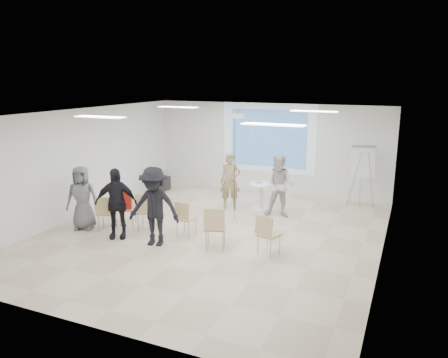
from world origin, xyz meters
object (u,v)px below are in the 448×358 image
at_px(pedestal_table, 260,195).
at_px(flipchart_easel, 363,162).
at_px(chair_left_inner, 146,209).
at_px(av_cart, 162,181).
at_px(chair_center, 184,216).
at_px(chair_right_far, 267,232).
at_px(audience_mid, 154,201).
at_px(player_left, 230,177).
at_px(chair_left_mid, 127,207).
at_px(audience_outer, 82,194).
at_px(chair_far_left, 106,211).
at_px(chair_right_inner, 215,225).
at_px(audience_left, 116,198).
at_px(laptop, 147,210).
at_px(player_right, 280,182).

height_order(pedestal_table, flipchart_easel, flipchart_easel).
distance_m(chair_left_inner, av_cart, 4.14).
bearing_deg(chair_center, chair_left_inner, -175.23).
height_order(chair_right_far, audience_mid, audience_mid).
height_order(chair_center, av_cart, chair_center).
relative_size(player_left, flipchart_easel, 1.00).
xyz_separation_m(chair_left_inner, chair_center, (1.11, 0.01, -0.04)).
distance_m(chair_left_mid, flipchart_easel, 6.90).
bearing_deg(audience_outer, chair_far_left, -17.08).
distance_m(chair_far_left, audience_outer, 0.78).
xyz_separation_m(chair_center, flipchart_easel, (3.65, 4.27, 0.86)).
relative_size(chair_center, chair_right_far, 0.97).
distance_m(chair_right_inner, audience_left, 2.56).
height_order(chair_right_inner, flipchart_easel, flipchart_easel).
bearing_deg(audience_mid, laptop, 121.01).
bearing_deg(chair_center, audience_left, -150.17).
xyz_separation_m(pedestal_table, chair_far_left, (-2.98, -3.32, 0.09)).
xyz_separation_m(laptop, flipchart_easel, (4.78, 4.18, 0.87)).
bearing_deg(audience_mid, player_left, 71.04).
bearing_deg(chair_far_left, pedestal_table, 27.74).
xyz_separation_m(player_right, flipchart_easel, (1.98, 1.81, 0.40)).
bearing_deg(player_left, audience_outer, -153.65).
distance_m(chair_right_far, audience_left, 3.74).
bearing_deg(player_right, chair_right_far, -87.30).
xyz_separation_m(pedestal_table, chair_center, (-0.98, -2.85, 0.07)).
xyz_separation_m(chair_far_left, chair_left_inner, (0.89, 0.46, 0.03)).
relative_size(chair_far_left, chair_right_far, 1.00).
bearing_deg(laptop, chair_left_mid, -20.25).
relative_size(audience_left, audience_mid, 0.94).
xyz_separation_m(player_right, av_cart, (-4.57, 1.24, -0.67)).
xyz_separation_m(chair_left_inner, audience_left, (-0.37, -0.70, 0.42)).
bearing_deg(player_left, chair_right_inner, -95.82).
bearing_deg(chair_center, player_left, 92.17).
xyz_separation_m(laptop, audience_left, (-0.35, -0.80, 0.47)).
height_order(chair_left_mid, chair_left_inner, chair_left_inner).
bearing_deg(flipchart_easel, audience_mid, -146.12).
bearing_deg(chair_far_left, chair_center, -7.21).
relative_size(player_left, chair_left_inner, 1.95).
xyz_separation_m(chair_right_inner, audience_left, (-2.52, -0.23, 0.40)).
xyz_separation_m(player_left, audience_mid, (-0.47, -3.40, 0.11)).
height_order(chair_center, laptop, chair_center).
bearing_deg(flipchart_easel, chair_left_inner, -155.43).
relative_size(chair_right_far, av_cart, 1.35).
xyz_separation_m(pedestal_table, chair_left_inner, (-2.09, -2.86, 0.12)).
relative_size(chair_center, flipchart_easel, 0.47).
xyz_separation_m(chair_center, audience_outer, (-2.68, -0.53, 0.40)).
height_order(player_right, audience_left, audience_left).
xyz_separation_m(chair_left_mid, chair_center, (1.79, -0.14, 0.02)).
distance_m(laptop, av_cart, 4.03).
height_order(audience_left, audience_mid, audience_mid).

